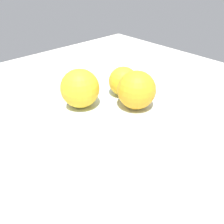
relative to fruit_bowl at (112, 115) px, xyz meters
The scene contains 5 objects.
ground_plane 3.65cm from the fruit_bowl, ahead, with size 110.00×110.00×2.00cm, color silver.
fruit_bowl is the anchor object (origin of this frame).
orange_in_bowl_0 8.48cm from the fruit_bowl, 29.82° to the left, with size 7.74×7.74×7.74cm, color #F9A823.
orange_in_bowl_1 9.44cm from the fruit_bowl, 124.24° to the right, with size 7.89×7.89×7.89cm, color yellow.
orange_in_bowl_2 7.72cm from the fruit_bowl, 106.27° to the left, with size 6.39×6.39×6.39cm, color yellow.
Camera 1 is at (34.29, -31.60, 32.12)cm, focal length 40.69 mm.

